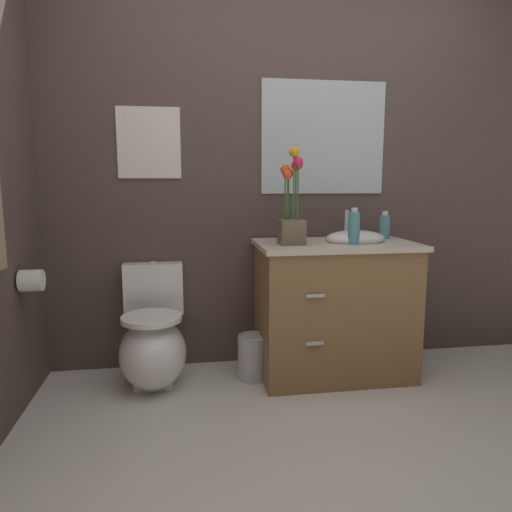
% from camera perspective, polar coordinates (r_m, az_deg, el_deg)
% --- Properties ---
extents(ground_plane, '(10.15, 10.15, 0.00)m').
position_cam_1_polar(ground_plane, '(2.04, 14.16, -26.57)').
color(ground_plane, beige).
extents(wall_back, '(4.73, 0.05, 2.50)m').
position_cam_1_polar(wall_back, '(3.13, 7.67, 10.25)').
color(wall_back, '#4C3D38').
rests_on(wall_back, ground_plane).
extents(toilet, '(0.38, 0.59, 0.69)m').
position_cam_1_polar(toilet, '(2.86, -12.31, -10.28)').
color(toilet, white).
rests_on(toilet, ground_plane).
extents(vanity_cabinet, '(0.94, 0.56, 1.00)m').
position_cam_1_polar(vanity_cabinet, '(2.92, 9.46, -6.11)').
color(vanity_cabinet, brown).
rests_on(vanity_cabinet, ground_plane).
extents(flower_vase, '(0.14, 0.14, 0.54)m').
position_cam_1_polar(flower_vase, '(2.70, 4.35, 5.38)').
color(flower_vase, brown).
rests_on(flower_vase, vanity_cabinet).
extents(soap_bottle, '(0.07, 0.07, 0.21)m').
position_cam_1_polar(soap_bottle, '(2.76, 11.74, 3.38)').
color(soap_bottle, teal).
rests_on(soap_bottle, vanity_cabinet).
extents(lotion_bottle, '(0.07, 0.07, 0.17)m').
position_cam_1_polar(lotion_bottle, '(3.06, 15.26, 3.47)').
color(lotion_bottle, teal).
rests_on(lotion_bottle, vanity_cabinet).
extents(trash_bin, '(0.18, 0.18, 0.27)m').
position_cam_1_polar(trash_bin, '(2.90, -0.39, -12.06)').
color(trash_bin, '#B7B7BC').
rests_on(trash_bin, ground_plane).
extents(wall_poster, '(0.37, 0.01, 0.42)m').
position_cam_1_polar(wall_poster, '(2.98, -12.80, 13.18)').
color(wall_poster, silver).
extents(wall_mirror, '(0.80, 0.01, 0.70)m').
position_cam_1_polar(wall_mirror, '(3.11, 8.15, 13.94)').
color(wall_mirror, '#B2BCC6').
extents(toilet_paper_roll, '(0.11, 0.11, 0.11)m').
position_cam_1_polar(toilet_paper_roll, '(2.66, -25.47, -2.68)').
color(toilet_paper_roll, white).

